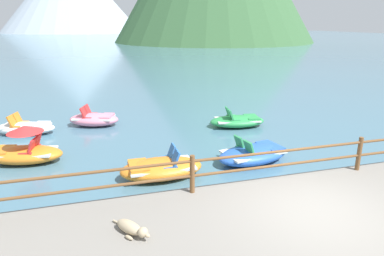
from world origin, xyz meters
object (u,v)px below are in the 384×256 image
(pedal_boat_3, at_px, (237,121))
(pedal_boat_1, at_px, (25,128))
(pedal_boat_4, at_px, (253,154))
(pedal_boat_5, at_px, (25,151))
(pedal_boat_0, at_px, (161,168))
(dog_resting, at_px, (132,228))
(pedal_boat_2, at_px, (94,119))

(pedal_boat_3, bearing_deg, pedal_boat_1, 170.38)
(pedal_boat_4, xyz_separation_m, pedal_boat_5, (-7.04, 1.97, 0.12))
(pedal_boat_4, relative_size, pedal_boat_5, 1.04)
(pedal_boat_0, bearing_deg, dog_resting, -110.61)
(pedal_boat_5, bearing_deg, pedal_boat_3, 12.31)
(pedal_boat_0, relative_size, pedal_boat_4, 0.90)
(dog_resting, distance_m, pedal_boat_5, 6.10)
(pedal_boat_2, height_order, pedal_boat_3, pedal_boat_2)
(pedal_boat_0, xyz_separation_m, pedal_boat_4, (3.06, 0.31, -0.01))
(pedal_boat_5, bearing_deg, dog_resting, -62.74)
(dog_resting, height_order, pedal_boat_0, pedal_boat_0)
(pedal_boat_3, bearing_deg, dog_resting, -126.41)
(pedal_boat_0, distance_m, pedal_boat_1, 7.11)
(pedal_boat_3, height_order, pedal_boat_5, pedal_boat_5)
(dog_resting, xyz_separation_m, pedal_boat_3, (5.30, 7.19, -0.27))
(dog_resting, relative_size, pedal_boat_3, 0.37)
(dog_resting, relative_size, pedal_boat_2, 0.39)
(pedal_boat_2, bearing_deg, dog_resting, -86.08)
(pedal_boat_3, bearing_deg, pedal_boat_0, -135.52)
(pedal_boat_0, relative_size, pedal_boat_1, 0.91)
(pedal_boat_4, bearing_deg, pedal_boat_1, 145.47)
(dog_resting, height_order, pedal_boat_3, pedal_boat_3)
(pedal_boat_1, xyz_separation_m, pedal_boat_5, (0.52, -3.23, 0.15))
(dog_resting, xyz_separation_m, pedal_boat_2, (-0.62, 9.04, -0.24))
(pedal_boat_1, bearing_deg, dog_resting, -69.03)
(pedal_boat_0, bearing_deg, pedal_boat_2, 106.98)
(dog_resting, xyz_separation_m, pedal_boat_1, (-3.31, 8.65, -0.28))
(dog_resting, bearing_deg, pedal_boat_2, 93.92)
(pedal_boat_3, relative_size, pedal_boat_4, 0.94)
(pedal_boat_1, distance_m, pedal_boat_4, 9.18)
(pedal_boat_2, bearing_deg, pedal_boat_5, -121.01)
(pedal_boat_2, bearing_deg, pedal_boat_0, -73.02)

